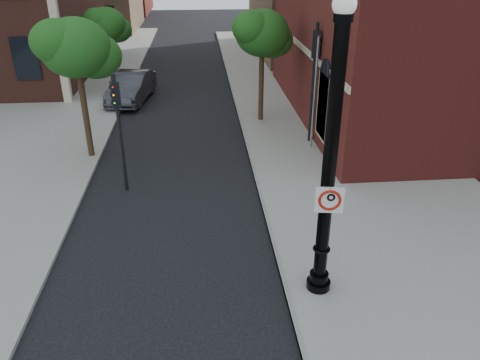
{
  "coord_description": "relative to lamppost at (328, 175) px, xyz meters",
  "views": [
    {
      "loc": [
        0.1,
        -8.46,
        7.66
      ],
      "look_at": [
        1.04,
        2.0,
        2.43
      ],
      "focal_mm": 35.0,
      "sensor_mm": 36.0,
      "label": 1
    }
  ],
  "objects": [
    {
      "name": "ground",
      "position": [
        -2.85,
        -0.52,
        -3.21
      ],
      "size": [
        120.0,
        120.0,
        0.0
      ],
      "primitive_type": "plane",
      "color": "black",
      "rests_on": "ground"
    },
    {
      "name": "sidewalk_right",
      "position": [
        3.15,
        9.48,
        -3.15
      ],
      "size": [
        8.0,
        60.0,
        0.12
      ],
      "primitive_type": "cube",
      "color": "gray",
      "rests_on": "ground"
    },
    {
      "name": "sidewalk_left",
      "position": [
        -11.85,
        17.48,
        -3.15
      ],
      "size": [
        10.0,
        50.0,
        0.12
      ],
      "primitive_type": "cube",
      "color": "gray",
      "rests_on": "ground"
    },
    {
      "name": "curb_edge",
      "position": [
        -0.8,
        9.48,
        -3.14
      ],
      "size": [
        0.1,
        60.0,
        0.14
      ],
      "primitive_type": "cube",
      "color": "gray",
      "rests_on": "ground"
    },
    {
      "name": "lamppost",
      "position": [
        0.0,
        0.0,
        0.0
      ],
      "size": [
        0.59,
        0.59,
        6.95
      ],
      "color": "black",
      "rests_on": "ground"
    },
    {
      "name": "no_parking_sign",
      "position": [
        0.03,
        -0.18,
        -0.53
      ],
      "size": [
        0.64,
        0.13,
        0.64
      ],
      "rotation": [
        0.0,
        0.0,
        -0.13
      ],
      "color": "white",
      "rests_on": "ground"
    },
    {
      "name": "parked_car",
      "position": [
        -6.44,
        16.7,
        -2.41
      ],
      "size": [
        2.42,
        5.03,
        1.59
      ],
      "primitive_type": "imported",
      "rotation": [
        0.0,
        0.0,
        -0.16
      ],
      "color": "#313136",
      "rests_on": "ground"
    },
    {
      "name": "traffic_signal_left",
      "position": [
        -5.42,
        5.91,
        -0.43
      ],
      "size": [
        0.33,
        0.36,
        4.12
      ],
      "rotation": [
        0.0,
        0.0,
        0.39
      ],
      "color": "black",
      "rests_on": "ground"
    },
    {
      "name": "traffic_signal_right",
      "position": [
        1.95,
        9.66,
        0.21
      ],
      "size": [
        0.37,
        0.44,
        5.07
      ],
      "rotation": [
        0.0,
        0.0,
        -0.2
      ],
      "color": "black",
      "rests_on": "ground"
    },
    {
      "name": "utility_pole",
      "position": [
        1.86,
        8.98,
        -0.89
      ],
      "size": [
        0.09,
        0.09,
        4.63
      ],
      "primitive_type": "cylinder",
      "color": "#999999",
      "rests_on": "ground"
    },
    {
      "name": "street_tree_a",
      "position": [
        -7.16,
        8.97,
        1.11
      ],
      "size": [
        3.04,
        2.74,
        5.47
      ],
      "color": "#301F13",
      "rests_on": "ground"
    },
    {
      "name": "street_tree_b",
      "position": [
        -7.8,
        19.17,
        0.51
      ],
      "size": [
        2.62,
        2.37,
        4.72
      ],
      "color": "#301F13",
      "rests_on": "ground"
    },
    {
      "name": "street_tree_c",
      "position": [
        0.24,
        12.72,
        0.93
      ],
      "size": [
        2.91,
        2.63,
        5.25
      ],
      "color": "#301F13",
      "rests_on": "ground"
    }
  ]
}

